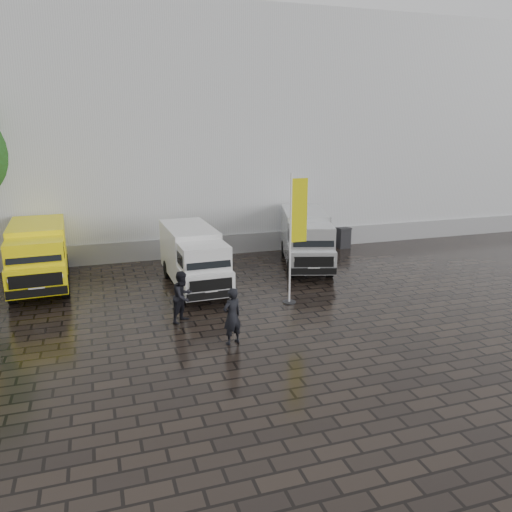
{
  "coord_description": "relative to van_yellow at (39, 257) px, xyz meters",
  "views": [
    {
      "loc": [
        -6.16,
        -16.03,
        6.4
      ],
      "look_at": [
        -0.2,
        2.2,
        1.35
      ],
      "focal_mm": 35.0,
      "sensor_mm": 36.0,
      "label": 1
    }
  ],
  "objects": [
    {
      "name": "exhibition_hall",
      "position": [
        10.46,
        10.86,
        4.74
      ],
      "size": [
        44.0,
        16.0,
        12.0
      ],
      "primitive_type": "cube",
      "color": "silver",
      "rests_on": "ground"
    },
    {
      "name": "van_white",
      "position": [
        5.93,
        -1.98,
        -0.07
      ],
      "size": [
        1.96,
        5.51,
        2.37
      ],
      "primitive_type": null,
      "rotation": [
        0.0,
        0.0,
        0.03
      ],
      "color": "white",
      "rests_on": "ground"
    },
    {
      "name": "ground",
      "position": [
        8.46,
        -5.14,
        -1.26
      ],
      "size": [
        120.0,
        120.0,
        0.0
      ],
      "primitive_type": "plane",
      "color": "black",
      "rests_on": "ground"
    },
    {
      "name": "person_tent",
      "position": [
        4.86,
        -5.51,
        -0.38
      ],
      "size": [
        1.08,
        1.06,
        1.75
      ],
      "primitive_type": "imported",
      "rotation": [
        0.0,
        0.0,
        0.74
      ],
      "color": "black",
      "rests_on": "ground"
    },
    {
      "name": "wheelie_bin",
      "position": [
        14.87,
        2.19,
        -0.71
      ],
      "size": [
        0.66,
        0.66,
        1.09
      ],
      "primitive_type": "cube",
      "rotation": [
        0.0,
        0.0,
        0.01
      ],
      "color": "black",
      "rests_on": "ground"
    },
    {
      "name": "van_yellow",
      "position": [
        0.0,
        0.0,
        0.0
      ],
      "size": [
        2.32,
        5.52,
        2.51
      ],
      "primitive_type": null,
      "rotation": [
        0.0,
        0.0,
        0.04
      ],
      "color": "#FFEA0D",
      "rests_on": "ground"
    },
    {
      "name": "hall_plinth",
      "position": [
        10.46,
        2.81,
        -0.76
      ],
      "size": [
        44.0,
        0.15,
        1.0
      ],
      "primitive_type": "cube",
      "color": "gray",
      "rests_on": "ground"
    },
    {
      "name": "person_front",
      "position": [
        5.95,
        -7.71,
        -0.37
      ],
      "size": [
        0.75,
        0.63,
        1.76
      ],
      "primitive_type": "imported",
      "rotation": [
        0.0,
        0.0,
        3.52
      ],
      "color": "black",
      "rests_on": "ground"
    },
    {
      "name": "van_silver",
      "position": [
        11.52,
        -0.44,
        -0.01
      ],
      "size": [
        3.5,
        6.05,
        2.49
      ],
      "primitive_type": null,
      "rotation": [
        0.0,
        0.0,
        -0.29
      ],
      "color": "silver",
      "rests_on": "ground"
    },
    {
      "name": "flagpole",
      "position": [
        9.1,
        -4.9,
        1.4
      ],
      "size": [
        0.88,
        0.5,
        4.78
      ],
      "color": "black",
      "rests_on": "ground"
    }
  ]
}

